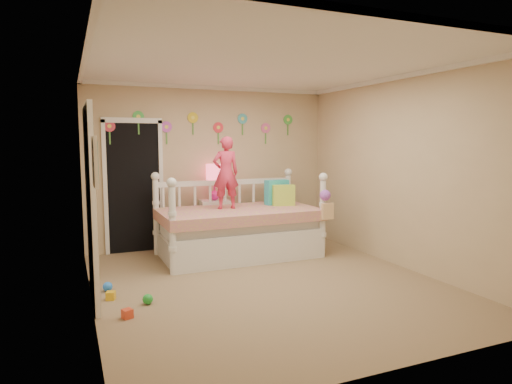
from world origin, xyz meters
name	(u,v)px	position (x,y,z in m)	size (l,w,h in m)	color
floor	(268,283)	(0.00, 0.00, 0.00)	(4.00, 4.50, 0.01)	#7F684C
ceiling	(268,64)	(0.00, 0.00, 2.60)	(4.00, 4.50, 0.01)	white
back_wall	(211,167)	(0.00, 2.25, 1.30)	(4.00, 0.01, 2.60)	tan
left_wall	(87,183)	(-2.00, 0.00, 1.30)	(0.01, 4.50, 2.60)	tan
right_wall	(402,172)	(2.00, 0.00, 1.30)	(0.01, 4.50, 2.60)	tan
crown_molding	(268,67)	(0.00, 0.00, 2.57)	(4.00, 4.50, 0.06)	white
daybed	(238,214)	(0.14, 1.37, 0.64)	(2.37, 1.27, 1.28)	white
pillow_turquoise	(277,192)	(0.88, 1.58, 0.91)	(0.39, 0.14, 0.39)	teal
pillow_lime	(284,195)	(0.91, 1.42, 0.88)	(0.34, 0.13, 0.32)	#B1D641
child	(226,173)	(-0.03, 1.45, 1.25)	(0.39, 0.26, 1.07)	#DC3253
nightstand	(215,224)	(-0.01, 2.07, 0.38)	(0.46, 0.35, 0.77)	white
table_lamp	(214,176)	(-0.01, 2.07, 1.15)	(0.27, 0.27, 0.58)	#DE1D8D
closet_doorway	(134,186)	(-1.25, 2.23, 1.03)	(0.90, 0.04, 2.07)	black
flower_decals	(206,127)	(-0.09, 2.24, 1.94)	(3.40, 0.02, 0.50)	#B2668C
mirror_closet	(91,203)	(-1.96, 0.30, 1.05)	(0.07, 1.30, 2.10)	white
wall_picture	(95,162)	(-1.97, -0.90, 1.55)	(0.05, 0.34, 0.42)	white
hanging_bag	(326,206)	(1.27, 0.75, 0.78)	(0.20, 0.16, 0.36)	beige
toy_scatter	(147,295)	(-1.44, -0.02, 0.06)	(0.80, 1.30, 0.11)	#996666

